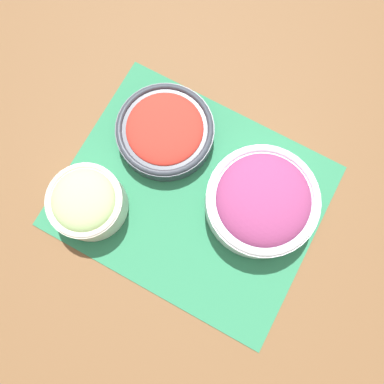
# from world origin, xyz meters

# --- Properties ---
(ground_plane) EXTENTS (3.00, 3.00, 0.00)m
(ground_plane) POSITION_xyz_m (0.00, 0.00, 0.00)
(ground_plane) COLOR brown
(placemat) EXTENTS (0.46, 0.37, 0.00)m
(placemat) POSITION_xyz_m (0.00, 0.00, 0.00)
(placemat) COLOR #2D7A51
(placemat) RESTS_ON ground_plane
(onion_bowl) EXTENTS (0.19, 0.19, 0.08)m
(onion_bowl) POSITION_xyz_m (0.11, 0.04, 0.05)
(onion_bowl) COLOR silver
(onion_bowl) RESTS_ON placemat
(tomato_bowl) EXTENTS (0.18, 0.18, 0.05)m
(tomato_bowl) POSITION_xyz_m (-0.10, 0.08, 0.03)
(tomato_bowl) COLOR #333842
(tomato_bowl) RESTS_ON placemat
(cucumber_bowl) EXTENTS (0.13, 0.13, 0.08)m
(cucumber_bowl) POSITION_xyz_m (-0.15, -0.10, 0.05)
(cucumber_bowl) COLOR silver
(cucumber_bowl) RESTS_ON placemat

